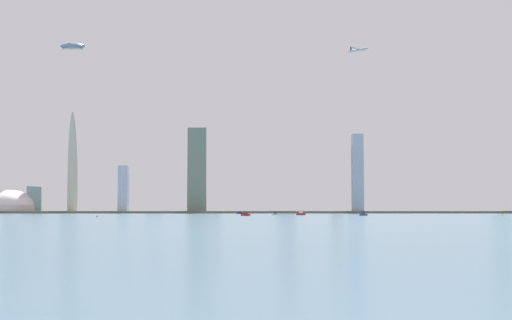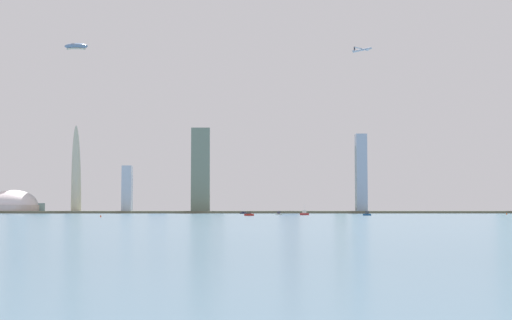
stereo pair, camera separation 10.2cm
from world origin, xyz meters
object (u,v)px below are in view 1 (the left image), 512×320
(skyscraper_4, at_px, (155,194))
(stadium_dome, at_px, (10,206))
(skyscraper_8, at_px, (500,153))
(skyscraper_10, at_px, (358,174))
(skyscraper_1, at_px, (214,179))
(skyscraper_13, at_px, (337,179))
(skyscraper_12, at_px, (124,189))
(boat_4, at_px, (275,214))
(skyscraper_3, at_px, (285,197))
(skyscraper_7, at_px, (37,193))
(observation_tower, at_px, (74,94))
(skyscraper_5, at_px, (197,169))
(airplane, at_px, (359,50))
(boat_1, at_px, (246,214))
(boat_0, at_px, (301,213))
(skyscraper_6, at_px, (15,175))
(boat_3, at_px, (363,214))
(channel_buoy_2, at_px, (97,216))
(boat_2, at_px, (240,213))
(skyscraper_9, at_px, (68,180))
(channel_buoy_0, at_px, (503,213))
(skyscraper_11, at_px, (353,154))
(skyscraper_2, at_px, (288,155))

(skyscraper_4, bearing_deg, stadium_dome, -161.60)
(skyscraper_8, distance_m, skyscraper_10, 238.88)
(skyscraper_1, height_order, skyscraper_13, skyscraper_13)
(skyscraper_12, height_order, boat_4, skyscraper_12)
(skyscraper_3, xyz_separation_m, skyscraper_7, (-352.04, 2.09, 5.18))
(observation_tower, relative_size, skyscraper_5, 2.72)
(skyscraper_5, xyz_separation_m, skyscraper_10, (222.85, -18.01, -6.91))
(skyscraper_5, bearing_deg, skyscraper_1, 66.33)
(skyscraper_4, xyz_separation_m, skyscraper_13, (273.93, 8.19, 22.32))
(stadium_dome, bearing_deg, skyscraper_5, -0.33)
(skyscraper_12, relative_size, airplane, 2.56)
(boat_1, height_order, boat_4, boat_1)
(skyscraper_3, relative_size, boat_0, 4.27)
(skyscraper_1, bearing_deg, boat_0, -71.16)
(stadium_dome, xyz_separation_m, skyscraper_8, (709.59, 55.52, 78.86))
(skyscraper_6, relative_size, boat_3, 16.35)
(skyscraper_8, xyz_separation_m, boat_4, (-345.01, -293.99, -87.87))
(stadium_dome, relative_size, skyscraper_6, 0.55)
(airplane, bearing_deg, boat_3, -51.57)
(boat_4, bearing_deg, stadium_dome, -44.10)
(channel_buoy_2, bearing_deg, boat_2, 72.00)
(skyscraper_6, height_order, skyscraper_9, skyscraper_6)
(skyscraper_6, bearing_deg, skyscraper_9, 1.44)
(skyscraper_4, xyz_separation_m, channel_buoy_2, (20.45, -489.79, -27.03))
(skyscraper_4, distance_m, boat_4, 348.74)
(skyscraper_9, bearing_deg, skyscraper_13, 4.15)
(boat_2, bearing_deg, observation_tower, -91.83)
(skyscraper_1, bearing_deg, skyscraper_10, -17.77)
(skyscraper_6, xyz_separation_m, skyscraper_8, (717.65, 13.68, 33.02))
(observation_tower, height_order, skyscraper_4, observation_tower)
(skyscraper_7, bearing_deg, boat_0, -37.99)
(skyscraper_9, relative_size, channel_buoy_0, 50.02)
(skyscraper_11, bearing_deg, skyscraper_12, -174.27)
(skyscraper_13, bearing_deg, skyscraper_6, -176.29)
(observation_tower, xyz_separation_m, skyscraper_6, (-96.36, 45.44, -112.10))
(skyscraper_13, bearing_deg, skyscraper_1, -171.56)
(airplane, bearing_deg, skyscraper_10, 134.10)
(boat_1, distance_m, boat_2, 240.19)
(channel_buoy_2, bearing_deg, observation_tower, 106.66)
(skyscraper_9, bearing_deg, airplane, -12.63)
(skyscraper_1, height_order, skyscraper_3, skyscraper_1)
(skyscraper_3, relative_size, skyscraper_10, 0.42)
(skyscraper_12, bearing_deg, skyscraper_7, 169.85)
(stadium_dome, xyz_separation_m, skyscraper_2, (395.14, 91.63, 78.60))
(observation_tower, height_order, stadium_dome, observation_tower)
(skyscraper_12, distance_m, boat_1, 360.48)
(airplane, bearing_deg, stadium_dome, -139.46)
(skyscraper_3, distance_m, boat_2, 116.27)
(skyscraper_10, height_order, boat_2, skyscraper_10)
(skyscraper_7, relative_size, skyscraper_12, 0.86)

